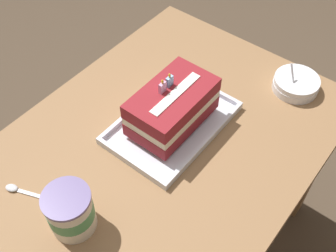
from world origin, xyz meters
TOP-DOWN VIEW (x-y plane):
  - ground_plane at (0.00, 0.00)m, footprint 8.00×8.00m
  - dining_table at (0.00, 0.00)m, footprint 1.06×0.79m
  - foil_tray at (0.06, 0.02)m, footprint 0.37×0.25m
  - birthday_cake at (0.06, 0.02)m, footprint 0.25×0.15m
  - bowl_stack at (0.42, -0.19)m, footprint 0.14×0.14m
  - ice_cream_tub at (-0.34, 0.01)m, footprint 0.11×0.11m
  - serving_spoon_near_tray at (-0.36, 0.19)m, footprint 0.07×0.14m

SIDE VIEW (x-z plane):
  - ground_plane at x=0.00m, z-range 0.00..0.00m
  - dining_table at x=0.00m, z-range 0.24..0.94m
  - serving_spoon_near_tray at x=-0.36m, z-range 0.69..0.70m
  - foil_tray at x=0.06m, z-range 0.69..0.71m
  - bowl_stack at x=0.42m, z-range 0.67..0.76m
  - ice_cream_tub at x=-0.34m, z-range 0.69..0.82m
  - birthday_cake at x=0.06m, z-range 0.69..0.85m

